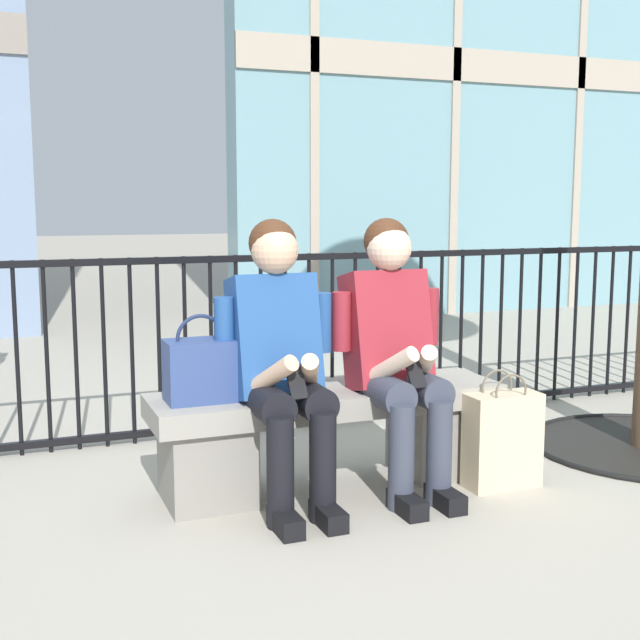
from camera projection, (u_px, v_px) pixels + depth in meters
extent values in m
plane|color=#A8A091|center=(328.00, 485.00, 3.78)|extent=(60.00, 60.00, 0.00)
cube|color=gray|center=(328.00, 400.00, 3.72)|extent=(1.60, 0.44, 0.10)
cube|color=gray|center=(207.00, 462.00, 3.55)|extent=(0.36, 0.37, 0.35)
cube|color=gray|center=(437.00, 436.00, 3.95)|extent=(0.36, 0.37, 0.35)
cylinder|color=black|center=(264.00, 400.00, 3.41)|extent=(0.15, 0.40, 0.15)
cylinder|color=black|center=(280.00, 472.00, 3.26)|extent=(0.11, 0.11, 0.45)
cube|color=black|center=(286.00, 522.00, 3.24)|extent=(0.09, 0.22, 0.08)
cylinder|color=black|center=(305.00, 397.00, 3.48)|extent=(0.15, 0.40, 0.15)
cylinder|color=black|center=(323.00, 467.00, 3.33)|extent=(0.11, 0.11, 0.45)
cube|color=black|center=(328.00, 516.00, 3.30)|extent=(0.09, 0.22, 0.08)
cube|color=#234C8C|center=(274.00, 337.00, 3.54)|extent=(0.36, 0.30, 0.55)
cylinder|color=#234C8C|center=(224.00, 328.00, 3.46)|extent=(0.08, 0.08, 0.26)
cylinder|color=#DBAD89|center=(273.00, 376.00, 3.33)|extent=(0.16, 0.28, 0.20)
cylinder|color=#234C8C|center=(322.00, 322.00, 3.61)|extent=(0.08, 0.08, 0.26)
cylinder|color=#DBAD89|center=(310.00, 373.00, 3.39)|extent=(0.16, 0.28, 0.20)
cube|color=black|center=(296.00, 382.00, 3.30)|extent=(0.07, 0.10, 0.13)
sphere|color=#DBAD89|center=(275.00, 250.00, 3.47)|extent=(0.20, 0.20, 0.20)
sphere|color=#472816|center=(273.00, 243.00, 3.49)|extent=(0.20, 0.20, 0.20)
cylinder|color=#383D4C|center=(381.00, 390.00, 3.61)|extent=(0.15, 0.40, 0.15)
cylinder|color=#383D4C|center=(401.00, 457.00, 3.46)|extent=(0.11, 0.11, 0.45)
cube|color=black|center=(407.00, 504.00, 3.43)|extent=(0.09, 0.22, 0.08)
cylinder|color=#383D4C|center=(418.00, 387.00, 3.67)|extent=(0.15, 0.40, 0.15)
cylinder|color=#383D4C|center=(439.00, 452.00, 3.52)|extent=(0.11, 0.11, 0.45)
cube|color=black|center=(445.00, 499.00, 3.49)|extent=(0.09, 0.22, 0.08)
cube|color=maroon|center=(386.00, 330.00, 3.73)|extent=(0.36, 0.30, 0.55)
cylinder|color=maroon|center=(341.00, 321.00, 3.65)|extent=(0.08, 0.08, 0.26)
cylinder|color=beige|center=(392.00, 366.00, 3.52)|extent=(0.16, 0.28, 0.20)
cylinder|color=maroon|center=(429.00, 316.00, 3.81)|extent=(0.08, 0.08, 0.26)
cylinder|color=beige|center=(425.00, 363.00, 3.58)|extent=(0.16, 0.28, 0.20)
cube|color=black|center=(415.00, 372.00, 3.50)|extent=(0.07, 0.10, 0.13)
sphere|color=beige|center=(389.00, 248.00, 3.66)|extent=(0.20, 0.20, 0.20)
sphere|color=#472816|center=(386.00, 241.00, 3.69)|extent=(0.20, 0.20, 0.20)
cube|color=#33477F|center=(201.00, 370.00, 3.47)|extent=(0.30, 0.19, 0.26)
torus|color=#1E2A4C|center=(200.00, 339.00, 3.46)|extent=(0.21, 0.02, 0.21)
cube|color=beige|center=(502.00, 440.00, 3.74)|extent=(0.34, 0.16, 0.43)
torus|color=#685E4C|center=(511.00, 392.00, 3.65)|extent=(0.16, 0.01, 0.16)
torus|color=#685E4C|center=(497.00, 387.00, 3.75)|extent=(0.16, 0.01, 0.16)
cylinder|color=black|center=(17.00, 359.00, 4.16)|extent=(0.02, 0.02, 1.00)
cylinder|color=black|center=(47.00, 357.00, 4.21)|extent=(0.02, 0.02, 1.00)
cylinder|color=black|center=(76.00, 355.00, 4.26)|extent=(0.02, 0.02, 1.00)
cylinder|color=black|center=(104.00, 354.00, 4.32)|extent=(0.02, 0.02, 1.00)
cylinder|color=black|center=(132.00, 352.00, 4.37)|extent=(0.02, 0.02, 1.00)
cylinder|color=black|center=(159.00, 350.00, 4.42)|extent=(0.02, 0.02, 1.00)
cylinder|color=black|center=(186.00, 348.00, 4.47)|extent=(0.02, 0.02, 1.00)
cylinder|color=black|center=(211.00, 347.00, 4.52)|extent=(0.02, 0.02, 1.00)
cylinder|color=black|center=(237.00, 345.00, 4.57)|extent=(0.02, 0.02, 1.00)
cylinder|color=black|center=(261.00, 344.00, 4.63)|extent=(0.02, 0.02, 1.00)
cylinder|color=black|center=(285.00, 342.00, 4.68)|extent=(0.02, 0.02, 1.00)
cylinder|color=black|center=(309.00, 340.00, 4.73)|extent=(0.02, 0.02, 1.00)
cylinder|color=black|center=(332.00, 339.00, 4.78)|extent=(0.02, 0.02, 1.00)
cylinder|color=black|center=(355.00, 337.00, 4.83)|extent=(0.02, 0.02, 1.00)
cylinder|color=black|center=(377.00, 336.00, 4.88)|extent=(0.02, 0.02, 1.00)
cylinder|color=black|center=(399.00, 335.00, 4.93)|extent=(0.02, 0.02, 1.00)
cylinder|color=black|center=(420.00, 333.00, 4.99)|extent=(0.02, 0.02, 1.00)
cylinder|color=black|center=(441.00, 332.00, 5.04)|extent=(0.02, 0.02, 1.00)
cylinder|color=black|center=(461.00, 331.00, 5.09)|extent=(0.02, 0.02, 1.00)
cylinder|color=black|center=(481.00, 329.00, 5.14)|extent=(0.02, 0.02, 1.00)
cylinder|color=black|center=(501.00, 328.00, 5.19)|extent=(0.02, 0.02, 1.00)
cylinder|color=black|center=(520.00, 327.00, 5.24)|extent=(0.02, 0.02, 1.00)
cylinder|color=black|center=(538.00, 326.00, 5.30)|extent=(0.02, 0.02, 1.00)
cylinder|color=black|center=(557.00, 324.00, 5.35)|extent=(0.02, 0.02, 1.00)
cylinder|color=black|center=(575.00, 323.00, 5.40)|extent=(0.02, 0.02, 1.00)
cylinder|color=black|center=(593.00, 322.00, 5.45)|extent=(0.02, 0.02, 1.00)
cylinder|color=black|center=(610.00, 321.00, 5.50)|extent=(0.02, 0.02, 1.00)
cylinder|color=black|center=(627.00, 320.00, 5.55)|extent=(0.02, 0.02, 1.00)
cube|color=black|center=(262.00, 421.00, 4.69)|extent=(8.85, 0.04, 0.04)
cube|color=black|center=(260.00, 258.00, 4.56)|extent=(8.85, 0.04, 0.04)
cube|color=#AD9E8C|center=(638.00, 77.00, 10.12)|extent=(10.18, 0.04, 0.36)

